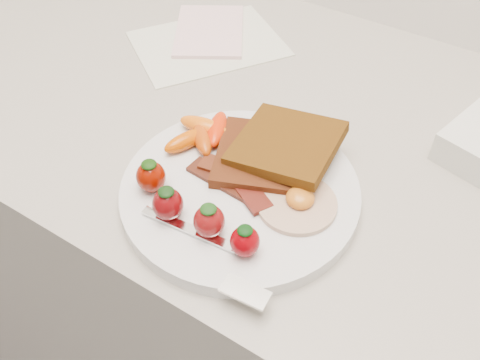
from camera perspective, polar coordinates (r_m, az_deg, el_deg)
The scene contains 11 objects.
counter at distance 1.05m, azimuth 4.60°, elevation -13.33°, with size 2.00×0.60×0.90m, color gray.
plate at distance 0.61m, azimuth 0.00°, elevation -1.24°, with size 0.27×0.27×0.02m, color silver.
toast_lower at distance 0.62m, azimuth 2.72°, elevation 2.54°, with size 0.11×0.11×0.01m, color black.
toast_upper at distance 0.62m, azimuth 4.99°, elevation 3.84°, with size 0.11×0.11×0.01m, color #362109.
fried_egg at distance 0.58m, azimuth 6.17°, elevation -2.34°, with size 0.11×0.11×0.02m.
bacon_strips at distance 0.60m, azimuth -0.43°, elevation 0.15°, with size 0.11×0.07×0.01m.
baby_carrots at distance 0.65m, azimuth -3.96°, elevation 5.02°, with size 0.07×0.10×0.02m.
strawberries at distance 0.56m, azimuth -5.53°, elevation -2.93°, with size 0.16×0.05×0.04m.
fork at distance 0.54m, azimuth -2.87°, elevation -8.10°, with size 0.17×0.06×0.00m.
paper_sheet at distance 0.86m, azimuth -3.43°, elevation 14.32°, with size 0.17×0.22×0.00m, color silver.
notepad at distance 0.89m, azimuth -3.28°, elevation 15.61°, with size 0.11×0.15×0.01m, color beige.
Camera 1 is at (0.22, 1.21, 1.36)m, focal length 40.00 mm.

